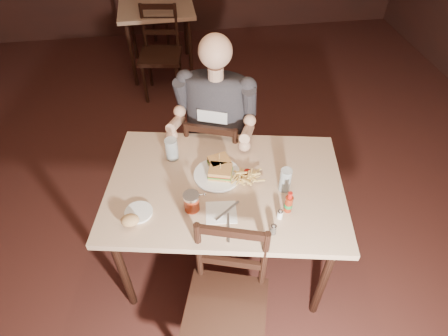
{
  "coord_description": "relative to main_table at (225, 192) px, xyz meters",
  "views": [
    {
      "loc": [
        -0.18,
        -1.69,
        2.34
      ],
      "look_at": [
        0.04,
        -0.19,
        0.85
      ],
      "focal_mm": 30.0,
      "sensor_mm": 36.0,
      "label": 1
    }
  ],
  "objects": [
    {
      "name": "bg_table",
      "position": [
        -0.36,
        2.74,
        -0.02
      ],
      "size": [
        0.82,
        0.82,
        0.77
      ],
      "rotation": [
        0.0,
        0.0,
        0.02
      ],
      "color": "tan",
      "rests_on": "ground"
    },
    {
      "name": "dinner_plate",
      "position": [
        -0.04,
        0.07,
        0.08
      ],
      "size": [
        0.31,
        0.31,
        0.02
      ],
      "primitive_type": "cylinder",
      "rotation": [
        0.0,
        0.0,
        -0.19
      ],
      "color": "white",
      "rests_on": "main_table"
    },
    {
      "name": "chair_far",
      "position": [
        0.03,
        0.58,
        -0.26
      ],
      "size": [
        0.53,
        0.55,
        0.87
      ],
      "primitive_type": null,
      "rotation": [
        0.0,
        0.0,
        2.78
      ],
      "color": "black",
      "rests_on": "ground"
    },
    {
      "name": "salt_shaker",
      "position": [
        0.25,
        -0.28,
        0.1
      ],
      "size": [
        0.04,
        0.04,
        0.06
      ],
      "primitive_type": null,
      "rotation": [
        0.0,
        0.0,
        -0.19
      ],
      "color": "white",
      "rests_on": "main_table"
    },
    {
      "name": "ketchup_dollop",
      "position": [
        0.14,
        0.07,
        0.09
      ],
      "size": [
        0.05,
        0.05,
        0.01
      ],
      "primitive_type": "ellipsoid",
      "rotation": [
        0.0,
        0.0,
        -0.19
      ],
      "color": "maroon",
      "rests_on": "dinner_plate"
    },
    {
      "name": "chair_near",
      "position": [
        -0.09,
        -0.6,
        -0.25
      ],
      "size": [
        0.53,
        0.56,
        0.9
      ],
      "primitive_type": null,
      "rotation": [
        0.0,
        0.0,
        -0.3
      ],
      "color": "black",
      "rests_on": "ground"
    },
    {
      "name": "fork",
      "position": [
        -0.02,
        -0.2,
        0.08
      ],
      "size": [
        0.15,
        0.12,
        0.01
      ],
      "primitive_type": "cube",
      "rotation": [
        0.0,
        0.0,
        -0.91
      ],
      "color": "silver",
      "rests_on": "napkin"
    },
    {
      "name": "glass_left",
      "position": [
        -0.29,
        0.26,
        0.14
      ],
      "size": [
        0.09,
        0.09,
        0.14
      ],
      "primitive_type": "cylinder",
      "rotation": [
        0.0,
        0.0,
        -0.19
      ],
      "color": "silver",
      "rests_on": "main_table"
    },
    {
      "name": "glass_right",
      "position": [
        0.32,
        -0.09,
        0.14
      ],
      "size": [
        0.08,
        0.08,
        0.15
      ],
      "primitive_type": "cylinder",
      "rotation": [
        0.0,
        0.0,
        -0.19
      ],
      "color": "silver",
      "rests_on": "main_table"
    },
    {
      "name": "sandwich_left",
      "position": [
        -0.02,
        0.06,
        0.14
      ],
      "size": [
        0.15,
        0.14,
        0.11
      ],
      "primitive_type": null,
      "rotation": [
        0.0,
        0.0,
        -0.28
      ],
      "color": "#BB8441",
      "rests_on": "dinner_plate"
    },
    {
      "name": "side_plate",
      "position": [
        -0.49,
        -0.15,
        0.08
      ],
      "size": [
        0.17,
        0.17,
        0.01
      ],
      "primitive_type": "cylinder",
      "rotation": [
        0.0,
        0.0,
        -0.19
      ],
      "color": "white",
      "rests_on": "main_table"
    },
    {
      "name": "napkin",
      "position": [
        -0.05,
        -0.2,
        0.07
      ],
      "size": [
        0.18,
        0.17,
        0.0
      ],
      "primitive_type": "cube",
      "rotation": [
        0.0,
        0.0,
        -0.09
      ],
      "color": "white",
      "rests_on": "main_table"
    },
    {
      "name": "main_table",
      "position": [
        0.0,
        0.0,
        0.0
      ],
      "size": [
        1.49,
        1.13,
        0.77
      ],
      "rotation": [
        0.0,
        0.0,
        -0.19
      ],
      "color": "tan",
      "rests_on": "ground"
    },
    {
      "name": "room_shell",
      "position": [
        -0.04,
        0.24,
        0.7
      ],
      "size": [
        7.0,
        7.0,
        7.0
      ],
      "color": "black",
      "rests_on": "ground"
    },
    {
      "name": "bread_roll",
      "position": [
        -0.52,
        -0.22,
        0.11
      ],
      "size": [
        0.11,
        0.09,
        0.06
      ],
      "primitive_type": "ellipsoid",
      "rotation": [
        0.0,
        0.0,
        -0.19
      ],
      "color": "tan",
      "rests_on": "side_plate"
    },
    {
      "name": "knife",
      "position": [
        -0.03,
        -0.31,
        0.08
      ],
      "size": [
        0.04,
        0.19,
        0.0
      ],
      "primitive_type": "cube",
      "rotation": [
        0.0,
        0.0,
        -0.14
      ],
      "color": "silver",
      "rests_on": "napkin"
    },
    {
      "name": "pepper_shaker",
      "position": [
        0.19,
        -0.37,
        0.1
      ],
      "size": [
        0.04,
        0.04,
        0.06
      ],
      "primitive_type": null,
      "rotation": [
        0.0,
        0.0,
        -0.19
      ],
      "color": "#38332D",
      "rests_on": "main_table"
    },
    {
      "name": "bg_chair_far",
      "position": [
        -0.36,
        3.29,
        -0.27
      ],
      "size": [
        0.53,
        0.55,
        0.85
      ],
      "primitive_type": null,
      "rotation": [
        0.0,
        0.0,
        2.75
      ],
      "color": "black",
      "rests_on": "ground"
    },
    {
      "name": "bg_chair_near",
      "position": [
        -0.36,
        2.19,
        -0.24
      ],
      "size": [
        0.48,
        0.51,
        0.91
      ],
      "primitive_type": null,
      "rotation": [
        0.0,
        0.0,
        -0.14
      ],
      "color": "black",
      "rests_on": "ground"
    },
    {
      "name": "syrup_dispenser",
      "position": [
        -0.2,
        -0.15,
        0.13
      ],
      "size": [
        0.1,
        0.1,
        0.11
      ],
      "primitive_type": null,
      "rotation": [
        0.0,
        0.0,
        -0.19
      ],
      "color": "maroon",
      "rests_on": "main_table"
    },
    {
      "name": "sandwich_right",
      "position": [
        -0.02,
        0.14,
        0.14
      ],
      "size": [
        0.14,
        0.12,
        0.1
      ],
      "primitive_type": null,
      "rotation": [
        0.0,
        0.0,
        0.26
      ],
      "color": "#BB8441",
      "rests_on": "dinner_plate"
    },
    {
      "name": "fries_pile",
      "position": [
        0.11,
        0.01,
        0.1
      ],
      "size": [
        0.27,
        0.21,
        0.04
      ],
      "primitive_type": null,
      "rotation": [
        0.0,
        0.0,
        -0.19
      ],
      "color": "#E2B85B",
      "rests_on": "dinner_plate"
    },
    {
      "name": "hot_sauce",
      "position": [
        0.3,
        -0.24,
        0.14
      ],
      "size": [
        0.05,
        0.05,
        0.14
      ],
      "primitive_type": null,
      "rotation": [
        0.0,
        0.0,
        -0.19
      ],
      "color": "maroon",
      "rests_on": "main_table"
    },
    {
      "name": "diner",
      "position": [
        0.01,
        0.54,
        0.23
      ],
      "size": [
        0.66,
        0.59,
        0.95
      ],
      "primitive_type": null,
      "rotation": [
        0.0,
        0.0,
        -0.36
      ],
      "color": "#343237",
      "rests_on": "chair_far"
    }
  ]
}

